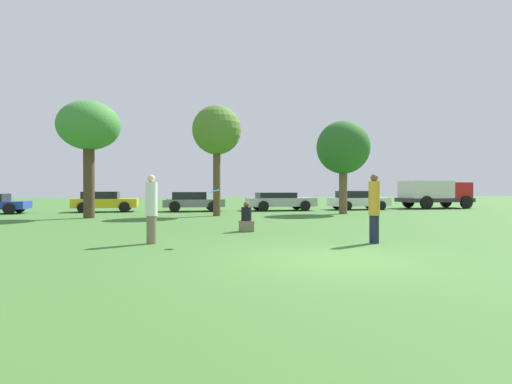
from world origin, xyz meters
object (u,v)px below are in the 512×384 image
(tree_2, at_px, (343,148))
(parked_car_yellow, at_px, (104,201))
(person_catcher, at_px, (374,208))
(frisbee, at_px, (214,191))
(tree_0, at_px, (89,128))
(bystander_sitting, at_px, (246,220))
(delivery_truck_red, at_px, (434,192))
(person_thrower, at_px, (151,209))
(parked_car_grey, at_px, (192,201))
(tree_1, at_px, (217,132))
(parked_car_white, at_px, (357,200))
(parked_car_silver, at_px, (280,201))

(tree_2, relative_size, parked_car_yellow, 1.39)
(person_catcher, xyz_separation_m, frisbee, (-4.37, 0.60, 0.46))
(frisbee, relative_size, tree_0, 0.05)
(bystander_sitting, relative_size, delivery_truck_red, 0.20)
(person_thrower, distance_m, bystander_sitting, 4.07)
(parked_car_grey, bearing_deg, tree_1, -77.12)
(person_catcher, bearing_deg, parked_car_white, -103.14)
(person_thrower, xyz_separation_m, parked_car_white, (13.44, 15.50, -0.28))
(person_thrower, relative_size, delivery_truck_red, 0.35)
(person_thrower, xyz_separation_m, bystander_sitting, (3.11, 2.57, -0.54))
(person_catcher, xyz_separation_m, bystander_sitting, (-2.92, 3.73, -0.56))
(tree_1, xyz_separation_m, tree_2, (7.54, 0.31, -0.73))
(person_catcher, height_order, bystander_sitting, person_catcher)
(parked_car_silver, bearing_deg, frisbee, -111.43)
(person_thrower, height_order, parked_car_yellow, person_thrower)
(person_catcher, xyz_separation_m, tree_2, (4.47, 12.37, 2.92))
(person_catcher, distance_m, parked_car_silver, 16.63)
(tree_1, xyz_separation_m, delivery_truck_red, (17.05, 5.23, -3.41))
(bystander_sitting, distance_m, tree_0, 11.23)
(frisbee, distance_m, parked_car_grey, 16.16)
(frisbee, distance_m, parked_car_white, 19.93)
(person_catcher, bearing_deg, frisbee, 3.09)
(tree_0, xyz_separation_m, parked_car_silver, (11.30, 4.83, -3.92))
(tree_0, relative_size, tree_1, 0.98)
(parked_car_yellow, distance_m, parked_car_silver, 11.44)
(person_thrower, bearing_deg, bystander_sitting, 50.46)
(parked_car_white, distance_m, delivery_truck_red, 6.62)
(tree_2, bearing_deg, person_thrower, -133.08)
(bystander_sitting, distance_m, parked_car_white, 16.55)
(person_catcher, height_order, parked_car_white, person_catcher)
(parked_car_yellow, bearing_deg, parked_car_silver, -4.42)
(parked_car_grey, bearing_deg, parked_car_silver, -2.59)
(bystander_sitting, xyz_separation_m, delivery_truck_red, (16.90, 13.57, 0.79))
(parked_car_white, bearing_deg, delivery_truck_red, 4.95)
(tree_1, bearing_deg, tree_0, -176.95)
(parked_car_silver, bearing_deg, tree_2, -56.90)
(person_catcher, bearing_deg, bystander_sitting, -41.06)
(bystander_sitting, distance_m, parked_car_silver, 13.62)
(frisbee, bearing_deg, tree_2, 53.12)
(bystander_sitting, relative_size, parked_car_white, 0.25)
(person_catcher, bearing_deg, delivery_truck_red, -118.08)
(parked_car_grey, xyz_separation_m, parked_car_silver, (5.88, -0.20, -0.01))
(person_catcher, bearing_deg, tree_1, -64.84)
(person_catcher, xyz_separation_m, tree_1, (-3.07, 12.06, 3.65))
(person_thrower, xyz_separation_m, parked_car_grey, (1.83, 15.58, -0.29))
(parked_car_silver, height_order, delivery_truck_red, delivery_truck_red)
(person_catcher, relative_size, parked_car_white, 0.46)
(tree_1, bearing_deg, parked_car_silver, 43.28)
(bystander_sitting, relative_size, tree_2, 0.19)
(tree_0, xyz_separation_m, parked_car_yellow, (-0.12, 5.58, -3.91))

